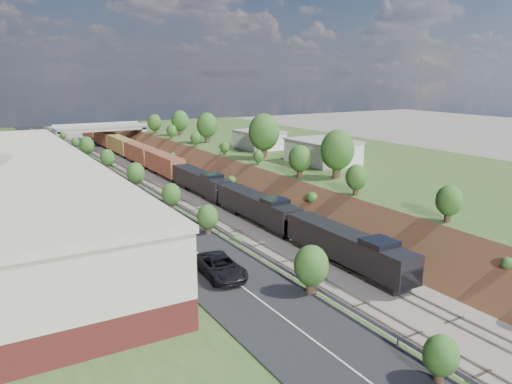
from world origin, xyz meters
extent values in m
plane|color=#6B665B|center=(0.00, 0.00, 0.00)|extent=(400.00, 400.00, 0.00)
cube|color=#334F20|center=(33.00, 60.00, 2.50)|extent=(44.00, 180.00, 5.00)
cube|color=brown|center=(-11.00, 60.00, 0.00)|extent=(10.00, 180.00, 10.00)
cube|color=brown|center=(11.00, 60.00, 0.00)|extent=(10.00, 180.00, 10.00)
cube|color=gray|center=(-2.60, 60.00, 0.09)|extent=(1.58, 180.00, 0.18)
cube|color=gray|center=(2.60, 60.00, 0.09)|extent=(1.58, 180.00, 0.18)
cube|color=black|center=(-15.50, 60.00, 5.05)|extent=(8.00, 180.00, 0.10)
cube|color=#99999E|center=(-11.40, 60.00, 5.55)|extent=(0.06, 171.00, 0.30)
cube|color=maroon|center=(-28.00, 38.00, 6.10)|extent=(14.00, 62.00, 2.20)
cube|color=beige|center=(-28.00, 38.00, 9.35)|extent=(14.00, 62.00, 4.30)
cube|color=beige|center=(-28.00, 38.00, 11.75)|extent=(14.30, 62.30, 0.50)
cube|color=gray|center=(-11.50, 122.00, 3.10)|extent=(1.50, 8.00, 6.20)
cube|color=gray|center=(11.50, 122.00, 3.10)|extent=(1.50, 8.00, 6.20)
cube|color=gray|center=(0.00, 122.00, 6.20)|extent=(24.00, 8.00, 1.00)
cube|color=gray|center=(0.00, 118.00, 7.00)|extent=(24.00, 0.30, 0.80)
cube|color=gray|center=(0.00, 126.00, 7.00)|extent=(24.00, 0.30, 0.80)
cube|color=silver|center=(23.50, 52.00, 7.00)|extent=(9.00, 12.00, 4.00)
cube|color=silver|center=(23.00, 74.00, 6.80)|extent=(8.00, 10.00, 3.60)
cylinder|color=#473323|center=(17.00, 40.00, 6.31)|extent=(1.30, 1.30, 2.62)
ellipsoid|color=#2C5B20|center=(17.00, 40.00, 9.46)|extent=(5.25, 5.25, 6.30)
cylinder|color=#473323|center=(-11.80, 20.00, 5.61)|extent=(0.66, 0.66, 1.22)
ellipsoid|color=#2C5B20|center=(-11.80, 20.00, 7.08)|extent=(2.45, 2.45, 2.94)
cube|color=black|center=(2.60, 13.89, 0.45)|extent=(2.40, 4.00, 0.90)
cube|color=black|center=(2.60, 20.30, 2.45)|extent=(3.14, 18.82, 3.09)
cube|color=black|center=(2.60, 12.39, 1.80)|extent=(2.89, 3.00, 1.80)
cube|color=silver|center=(2.60, 12.39, 2.80)|extent=(2.89, 3.00, 0.15)
cube|color=black|center=(2.60, 15.39, 4.10)|extent=(3.07, 3.10, 0.90)
cube|color=black|center=(2.60, 40.11, 2.45)|extent=(3.14, 18.82, 3.09)
cube|color=black|center=(2.60, 59.93, 2.45)|extent=(3.14, 18.82, 3.09)
cube|color=brown|center=(2.60, 112.05, 2.78)|extent=(3.14, 83.41, 3.76)
imported|color=black|center=(-16.05, 13.92, 5.94)|extent=(3.05, 6.14, 1.67)
camera|label=1|loc=(-32.35, -19.74, 20.89)|focal=35.00mm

